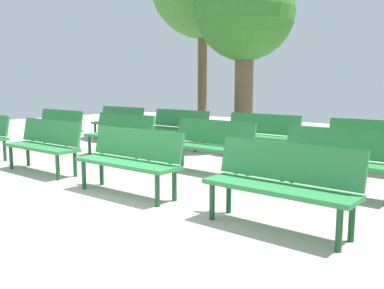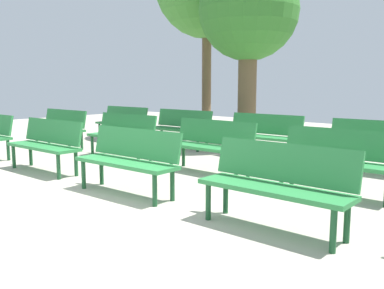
% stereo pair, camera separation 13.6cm
% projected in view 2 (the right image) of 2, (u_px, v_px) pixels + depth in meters
% --- Properties ---
extents(ground_plane, '(25.99, 25.99, 0.00)m').
position_uv_depth(ground_plane, '(22.00, 221.00, 4.57)').
color(ground_plane, '#B2A899').
extents(bench_r0_c1, '(1.62, 0.56, 0.87)m').
position_uv_depth(bench_r0_c1, '(47.00, 142.00, 7.10)').
color(bench_r0_c1, '#2D8442').
rests_on(bench_r0_c1, ground_plane).
extents(bench_r0_c2, '(1.63, 0.59, 0.87)m').
position_uv_depth(bench_r0_c2, '(129.00, 157.00, 5.66)').
color(bench_r0_c2, '#2D8442').
rests_on(bench_r0_c2, ground_plane).
extents(bench_r0_c3, '(1.62, 0.54, 0.87)m').
position_uv_depth(bench_r0_c3, '(277.00, 181.00, 4.26)').
color(bench_r0_c3, '#2D8442').
rests_on(bench_r0_c3, ground_plane).
extents(bench_r1_c0, '(1.62, 0.53, 0.87)m').
position_uv_depth(bench_r1_c0, '(61.00, 126.00, 9.84)').
color(bench_r1_c0, '#2D8442').
rests_on(bench_r1_c0, ground_plane).
extents(bench_r1_c1, '(1.62, 0.56, 0.87)m').
position_uv_depth(bench_r1_c1, '(123.00, 133.00, 8.44)').
color(bench_r1_c1, '#2D8442').
rests_on(bench_r1_c1, ground_plane).
extents(bench_r1_c2, '(1.61, 0.51, 0.87)m').
position_uv_depth(bench_r1_c2, '(211.00, 143.00, 7.02)').
color(bench_r1_c2, '#2D8442').
rests_on(bench_r1_c2, ground_plane).
extents(bench_r1_c3, '(1.62, 0.57, 0.87)m').
position_uv_depth(bench_r1_c3, '(338.00, 157.00, 5.63)').
color(bench_r1_c3, '#2D8442').
rests_on(bench_r1_c3, ground_plane).
extents(bench_r2_c0, '(1.61, 0.53, 0.87)m').
position_uv_depth(bench_r2_c0, '(123.00, 121.00, 11.13)').
color(bench_r2_c0, '#2D8442').
rests_on(bench_r2_c0, ground_plane).
extents(bench_r2_c1, '(1.62, 0.56, 0.87)m').
position_uv_depth(bench_r2_c1, '(181.00, 126.00, 9.77)').
color(bench_r2_c1, '#2D8442').
rests_on(bench_r2_c1, ground_plane).
extents(bench_r2_c2, '(1.62, 0.56, 0.87)m').
position_uv_depth(bench_r2_c2, '(263.00, 133.00, 8.39)').
color(bench_r2_c2, '#2D8442').
rests_on(bench_r2_c2, ground_plane).
extents(bench_r2_c3, '(1.62, 0.56, 0.87)m').
position_uv_depth(bench_r2_c3, '(376.00, 143.00, 6.95)').
color(bench_r2_c3, '#2D8442').
rests_on(bench_r2_c3, ground_plane).
extents(tree_1, '(2.29, 2.29, 4.29)m').
position_uv_depth(tree_1, '(249.00, 13.00, 9.59)').
color(tree_1, brown).
rests_on(tree_1, ground_plane).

